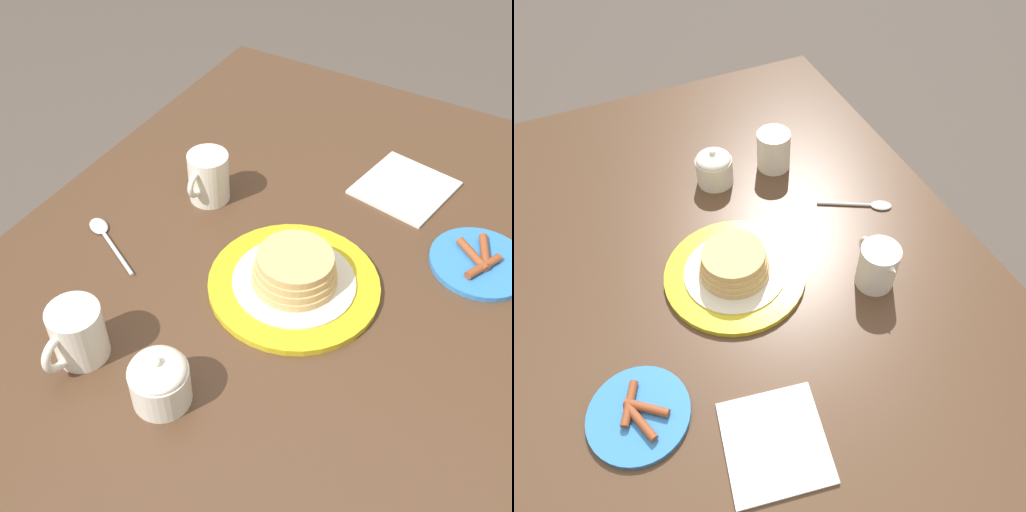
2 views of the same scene
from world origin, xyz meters
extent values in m
plane|color=#51473F|center=(0.00, 0.00, 0.00)|extent=(8.00, 8.00, 0.00)
cube|color=#4C3321|center=(0.00, 0.00, 0.75)|extent=(1.36, 1.07, 0.03)
cube|color=#4C3321|center=(0.62, -0.48, 0.37)|extent=(0.07, 0.07, 0.73)
cylinder|color=gold|center=(-0.02, -0.04, 0.77)|extent=(0.28, 0.28, 0.01)
cylinder|color=beige|center=(-0.02, -0.04, 0.78)|extent=(0.20, 0.20, 0.00)
cylinder|color=tan|center=(-0.02, -0.04, 0.79)|extent=(0.14, 0.14, 0.01)
cylinder|color=tan|center=(-0.02, -0.04, 0.80)|extent=(0.13, 0.13, 0.01)
cylinder|color=tan|center=(-0.02, -0.04, 0.81)|extent=(0.13, 0.13, 0.01)
cylinder|color=tan|center=(-0.02, -0.04, 0.83)|extent=(0.12, 0.12, 0.01)
cylinder|color=#337AC6|center=(-0.21, 0.20, 0.77)|extent=(0.17, 0.17, 0.01)
cylinder|color=brown|center=(-0.23, 0.20, 0.78)|extent=(0.07, 0.04, 0.01)
cylinder|color=brown|center=(-0.20, 0.21, 0.78)|extent=(0.07, 0.05, 0.01)
cylinder|color=brown|center=(-0.21, 0.19, 0.78)|extent=(0.06, 0.07, 0.01)
cylinder|color=silver|center=(0.25, -0.24, 0.81)|extent=(0.08, 0.08, 0.09)
torus|color=silver|center=(0.29, -0.24, 0.81)|extent=(0.06, 0.01, 0.06)
cylinder|color=brown|center=(0.25, -0.24, 0.85)|extent=(0.07, 0.07, 0.00)
cylinder|color=silver|center=(-0.14, -0.28, 0.81)|extent=(0.07, 0.07, 0.09)
cone|color=silver|center=(-0.17, -0.28, 0.84)|extent=(0.04, 0.03, 0.04)
torus|color=silver|center=(-0.10, -0.28, 0.82)|extent=(0.05, 0.01, 0.05)
cylinder|color=silver|center=(0.26, -0.10, 0.79)|extent=(0.08, 0.08, 0.06)
ellipsoid|color=silver|center=(0.26, -0.10, 0.83)|extent=(0.08, 0.08, 0.03)
sphere|color=silver|center=(0.26, -0.10, 0.84)|extent=(0.01, 0.01, 0.01)
cube|color=silver|center=(-0.34, 0.03, 0.77)|extent=(0.19, 0.18, 0.01)
cylinder|color=silver|center=(0.07, -0.33, 0.77)|extent=(0.06, 0.11, 0.01)
ellipsoid|color=silver|center=(0.03, -0.40, 0.77)|extent=(0.05, 0.05, 0.01)
camera|label=1|loc=(0.62, 0.26, 1.52)|focal=45.00mm
camera|label=2|loc=(-0.58, 0.14, 1.54)|focal=35.00mm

